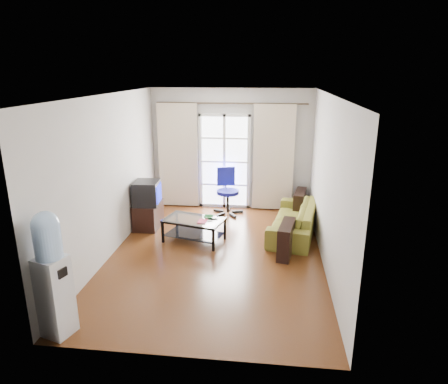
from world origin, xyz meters
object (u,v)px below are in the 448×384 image
object	(u,v)px
tv_stand	(148,215)
crt_tv	(146,193)
coffee_table	(194,227)
water_cooler	(52,272)
sofa	(294,219)
task_chair	(227,200)

from	to	relation	value
tv_stand	crt_tv	bearing A→B (deg)	-89.21
coffee_table	tv_stand	xyz separation A→B (m)	(-1.06, 0.58, -0.03)
coffee_table	crt_tv	world-z (taller)	crt_tv
tv_stand	crt_tv	world-z (taller)	crt_tv
water_cooler	sofa	bearing A→B (deg)	67.04
crt_tv	water_cooler	xyz separation A→B (m)	(-0.06, -3.40, 0.08)
tv_stand	crt_tv	distance (m)	0.49
coffee_table	task_chair	bearing A→B (deg)	74.04
sofa	task_chair	xyz separation A→B (m)	(-1.41, 0.98, 0.01)
coffee_table	tv_stand	bearing A→B (deg)	151.19
task_chair	tv_stand	bearing A→B (deg)	-163.35
tv_stand	water_cooler	size ratio (longest dim) A/B	0.44
tv_stand	crt_tv	xyz separation A→B (m)	(0.00, -0.06, 0.49)
sofa	coffee_table	bearing A→B (deg)	-61.83
sofa	tv_stand	size ratio (longest dim) A/B	2.99
sofa	tv_stand	xyz separation A→B (m)	(-2.91, -0.02, -0.03)
tv_stand	task_chair	world-z (taller)	task_chair
crt_tv	water_cooler	bearing A→B (deg)	-94.66
sofa	task_chair	distance (m)	1.71
tv_stand	task_chair	bearing A→B (deg)	34.24
water_cooler	crt_tv	bearing A→B (deg)	106.50
sofa	crt_tv	xyz separation A→B (m)	(-2.91, -0.09, 0.46)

